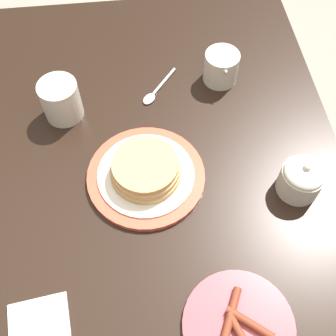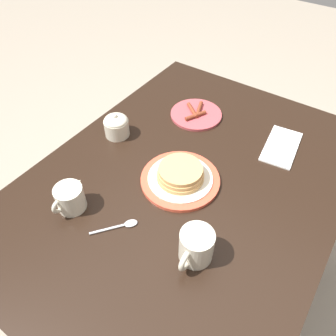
# 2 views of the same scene
# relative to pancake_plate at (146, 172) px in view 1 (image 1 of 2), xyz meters

# --- Properties ---
(ground_plane) EXTENTS (8.00, 8.00, 0.00)m
(ground_plane) POSITION_rel_pancake_plate_xyz_m (-0.02, 0.01, -0.79)
(ground_plane) COLOR gray
(dining_table) EXTENTS (1.19, 0.87, 0.77)m
(dining_table) POSITION_rel_pancake_plate_xyz_m (-0.02, 0.01, -0.16)
(dining_table) COLOR black
(dining_table) RESTS_ON ground_plane
(pancake_plate) EXTENTS (0.24, 0.24, 0.06)m
(pancake_plate) POSITION_rel_pancake_plate_xyz_m (0.00, 0.00, 0.00)
(pancake_plate) COLOR #DB5138
(pancake_plate) RESTS_ON dining_table
(side_plate_bacon) EXTENTS (0.19, 0.19, 0.02)m
(side_plate_bacon) POSITION_rel_pancake_plate_xyz_m (-0.31, -0.13, -0.01)
(side_plate_bacon) COLOR #B2474C
(side_plate_bacon) RESTS_ON dining_table
(coffee_mug) EXTENTS (0.12, 0.09, 0.09)m
(coffee_mug) POSITION_rel_pancake_plate_xyz_m (0.19, 0.17, 0.03)
(coffee_mug) COLOR beige
(coffee_mug) RESTS_ON dining_table
(creamer_pitcher) EXTENTS (0.12, 0.08, 0.09)m
(creamer_pitcher) POSITION_rel_pancake_plate_xyz_m (0.26, -0.20, 0.02)
(creamer_pitcher) COLOR beige
(creamer_pitcher) RESTS_ON dining_table
(sugar_bowl) EXTENTS (0.09, 0.09, 0.09)m
(sugar_bowl) POSITION_rel_pancake_plate_xyz_m (-0.06, -0.30, 0.02)
(sugar_bowl) COLOR beige
(sugar_bowl) RESTS_ON dining_table
(spoon) EXTENTS (0.11, 0.09, 0.01)m
(spoon) POSITION_rel_pancake_plate_xyz_m (0.23, -0.04, -0.02)
(spoon) COLOR silver
(spoon) RESTS_ON dining_table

